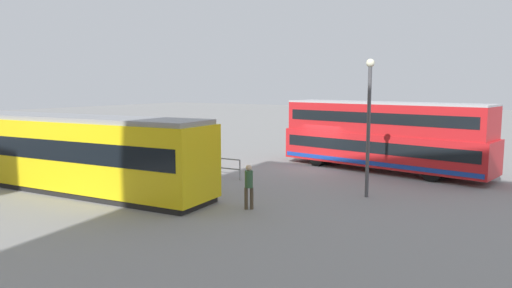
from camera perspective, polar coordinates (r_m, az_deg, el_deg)
The scene contains 8 objects.
ground_plane at distance 27.73m, azimuth 7.36°, elevation -2.98°, with size 160.00×160.00×0.00m, color gray.
double_decker_bus at distance 27.42m, azimuth 15.21°, elevation 0.96°, with size 12.24×4.69×3.93m.
tram_yellow at distance 23.31m, azimuth -21.85°, elevation -0.87°, with size 15.06×3.63×3.48m.
pedestrian_near_railing at distance 24.88m, azimuth -8.08°, elevation -1.77°, with size 0.42×0.42×1.76m.
pedestrian_crossing at distance 18.35m, azimuth -0.88°, elevation -4.85°, with size 0.45×0.45×1.78m.
pedestrian_railing at distance 25.85m, azimuth -8.37°, elevation -2.08°, with size 6.74×0.39×1.08m.
info_sign at distance 29.51m, azimuth -16.54°, elevation 0.37°, with size 1.09×0.12×2.20m.
street_lamp at distance 20.60m, azimuth 13.62°, elevation 3.34°, with size 0.36×0.36×5.98m.
Camera 1 is at (-11.08, 24.96, 4.85)m, focal length 32.74 mm.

